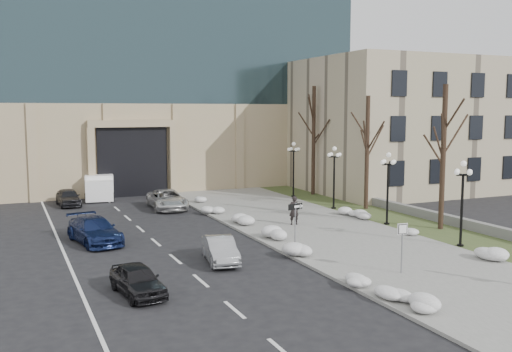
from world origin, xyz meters
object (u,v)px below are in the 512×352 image
at_px(one_way_sign, 298,212).
at_px(lamppost_b, 388,179).
at_px(keep_sign, 402,237).
at_px(car_b, 220,250).
at_px(car_d, 167,199).
at_px(lamppost_d, 294,162).
at_px(car_c, 94,230).
at_px(pedestrian, 294,210).
at_px(car_a, 138,280).
at_px(car_e, 68,197).
at_px(box_truck, 99,186).
at_px(lamppost_c, 334,169).
at_px(lamppost_a, 462,192).

relative_size(one_way_sign, lamppost_b, 0.55).
bearing_deg(keep_sign, car_b, 146.56).
bearing_deg(car_d, keep_sign, -73.84).
height_order(car_b, keep_sign, keep_sign).
bearing_deg(one_way_sign, car_b, 169.58).
height_order(one_way_sign, lamppost_d, lamppost_d).
xyz_separation_m(car_c, car_d, (6.67, 9.20, 0.00)).
bearing_deg(pedestrian, car_a, 44.00).
xyz_separation_m(car_e, box_truck, (2.89, 3.39, 0.33)).
xyz_separation_m(car_b, lamppost_d, (12.94, 16.97, 2.45)).
bearing_deg(one_way_sign, box_truck, 92.33).
height_order(pedestrian, one_way_sign, one_way_sign).
bearing_deg(car_a, lamppost_c, 30.51).
relative_size(car_a, car_b, 0.97).
relative_size(box_truck, lamppost_b, 1.42).
height_order(car_d, one_way_sign, one_way_sign).
height_order(car_c, lamppost_a, lamppost_a).
height_order(car_d, keep_sign, keep_sign).
height_order(car_b, car_d, car_d).
distance_m(car_d, one_way_sign, 16.01).
distance_m(car_b, one_way_sign, 4.66).
bearing_deg(keep_sign, lamppost_c, 74.24).
xyz_separation_m(pedestrian, lamppost_c, (5.60, 4.25, 2.02)).
bearing_deg(lamppost_a, car_d, 121.50).
bearing_deg(pedestrian, car_c, 3.53).
bearing_deg(car_e, keep_sign, -68.55).
bearing_deg(lamppost_a, car_c, 152.78).
bearing_deg(lamppost_c, pedestrian, -142.83).
bearing_deg(car_b, box_truck, 104.90).
relative_size(keep_sign, lamppost_b, 0.50).
xyz_separation_m(car_c, lamppost_b, (17.98, -2.75, 2.35)).
xyz_separation_m(car_d, lamppost_d, (11.31, 1.05, 2.35)).
relative_size(car_c, car_d, 0.95).
bearing_deg(car_c, car_a, -99.29).
relative_size(car_d, lamppost_d, 1.10).
bearing_deg(car_c, one_way_sign, -45.26).
bearing_deg(car_e, car_b, -79.08).
distance_m(one_way_sign, lamppost_a, 9.02).
relative_size(pedestrian, lamppost_c, 0.39).
bearing_deg(box_truck, lamppost_d, -16.01).
bearing_deg(car_d, lamppost_d, 8.12).
bearing_deg(lamppost_c, one_way_sign, -129.78).
xyz_separation_m(car_d, one_way_sign, (2.77, -15.70, 1.43)).
bearing_deg(lamppost_d, car_e, 168.93).
bearing_deg(pedestrian, lamppost_b, 163.91).
bearing_deg(car_b, keep_sign, -29.35).
relative_size(car_b, car_d, 0.73).
relative_size(car_a, lamppost_d, 0.77).
bearing_deg(lamppost_c, car_e, 150.88).
distance_m(car_d, lamppost_b, 16.62).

